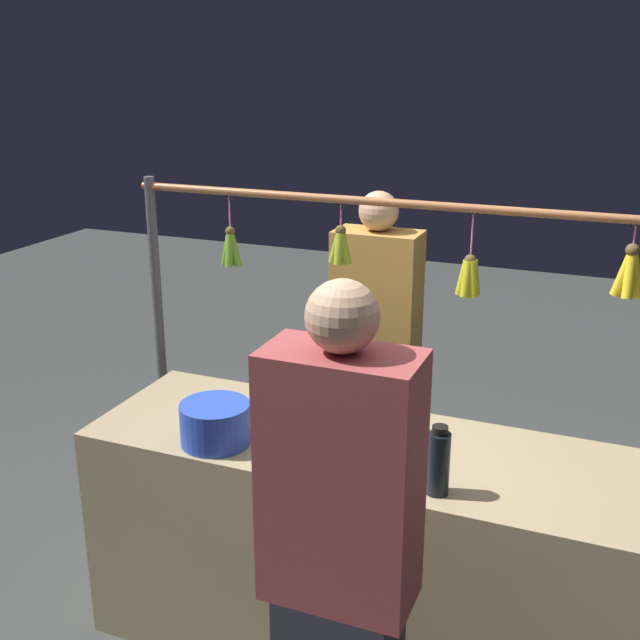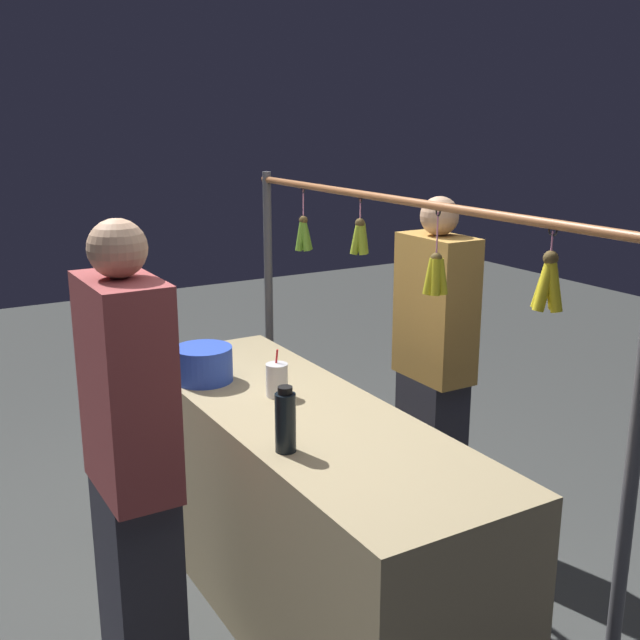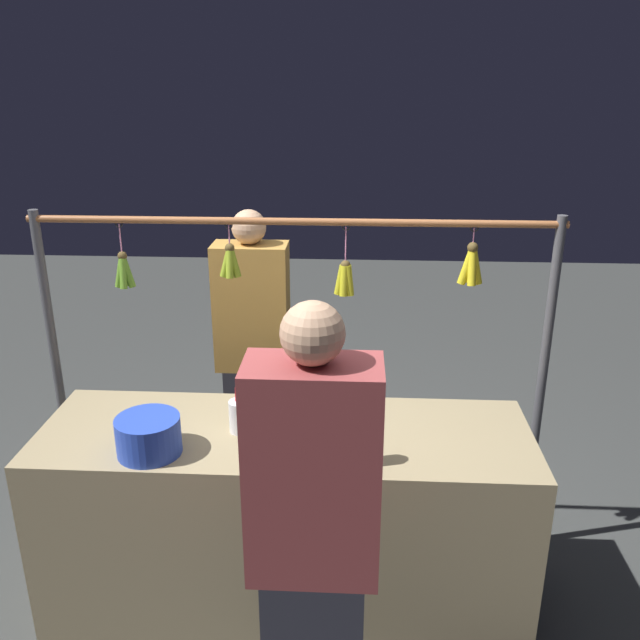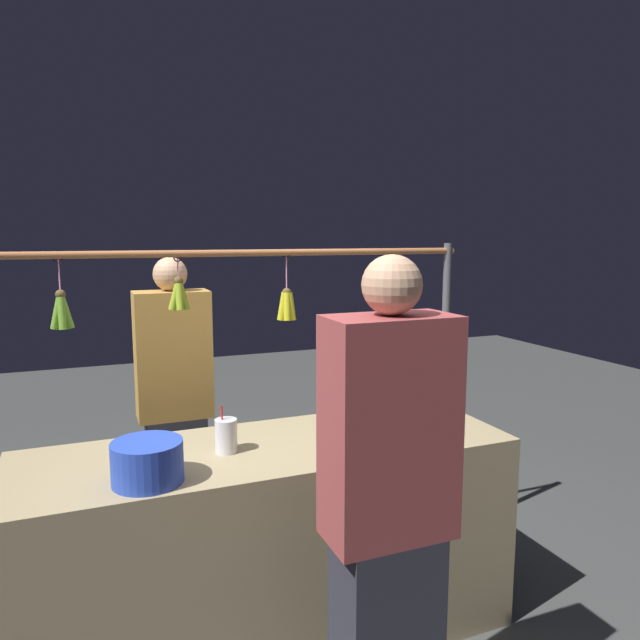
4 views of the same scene
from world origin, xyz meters
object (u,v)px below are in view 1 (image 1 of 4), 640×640
(drink_cup, at_px, (320,419))
(customer_person, at_px, (340,583))
(water_bottle, at_px, (438,462))
(vendor_person, at_px, (375,367))
(blue_bucket, at_px, (215,423))

(drink_cup, relative_size, customer_person, 0.11)
(water_bottle, bearing_deg, drink_cup, -24.38)
(drink_cup, bearing_deg, vendor_person, -84.88)
(customer_person, bearing_deg, blue_bucket, -38.01)
(vendor_person, distance_m, customer_person, 1.64)
(water_bottle, distance_m, drink_cup, 0.54)
(blue_bucket, height_order, vendor_person, vendor_person)
(blue_bucket, distance_m, customer_person, 0.86)
(water_bottle, xyz_separation_m, customer_person, (0.14, 0.49, -0.15))
(drink_cup, height_order, vendor_person, vendor_person)
(drink_cup, distance_m, vendor_person, 0.88)
(water_bottle, bearing_deg, blue_bucket, -2.54)
(vendor_person, relative_size, customer_person, 0.97)
(blue_bucket, relative_size, customer_person, 0.15)
(water_bottle, relative_size, blue_bucket, 0.93)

